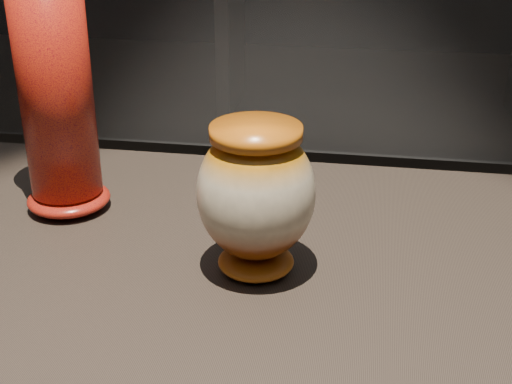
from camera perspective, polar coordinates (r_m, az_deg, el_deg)
main_vase at (r=0.85m, az=0.00°, el=-0.21°), size 0.19×0.19×0.19m
tall_vase at (r=1.03m, az=-15.76°, el=8.09°), size 0.14×0.14×0.38m
back_shelf at (r=4.21m, az=9.71°, el=14.61°), size 2.00×0.60×0.90m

